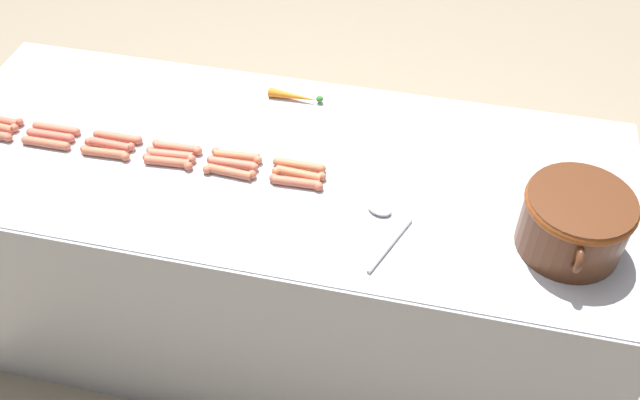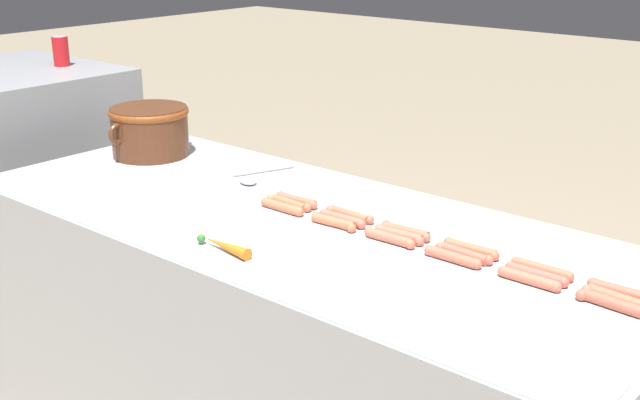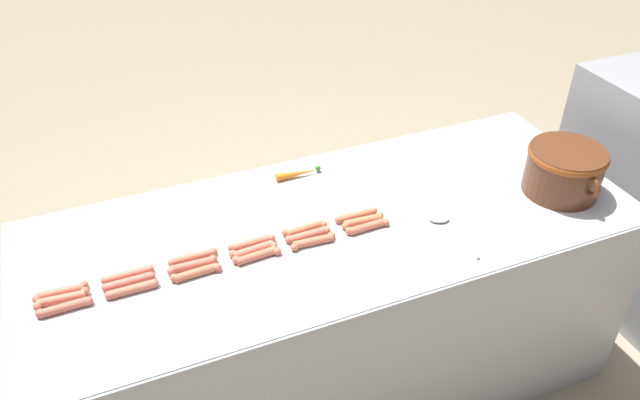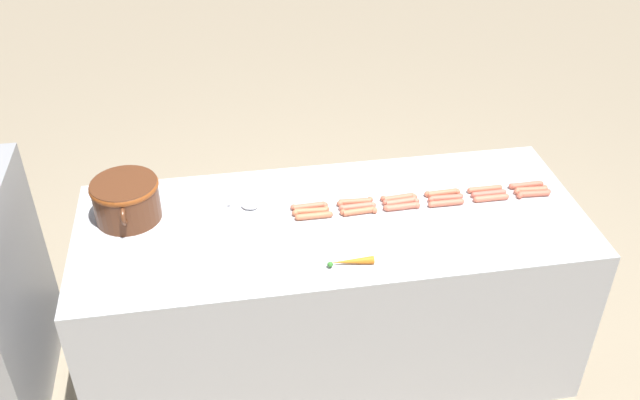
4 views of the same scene
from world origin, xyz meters
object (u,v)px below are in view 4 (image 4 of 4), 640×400
hot_dog_2 (446,203)px  hot_dog_12 (526,185)px  hot_dog_7 (489,194)px  hot_dog_17 (309,206)px  hot_dog_15 (399,198)px  hot_dog_13 (485,189)px  hot_dog_8 (446,198)px  hot_dog_1 (491,198)px  hot_dog_6 (531,190)px  hot_dog_9 (401,202)px  carrot (351,262)px  hot_dog_5 (314,216)px  hot_dog_11 (311,211)px  hot_dog_14 (442,193)px  hot_dog_0 (534,194)px  hot_dog_16 (355,202)px  serving_spoon (245,201)px  bean_pot (126,198)px  hot_dog_4 (359,211)px  hot_dog_3 (402,207)px  hot_dog_10 (358,206)px

hot_dog_2 → hot_dog_12: bearing=-79.2°
hot_dog_7 → hot_dog_17: size_ratio=1.00×
hot_dog_17 → hot_dog_15: bearing=-90.2°
hot_dog_13 → hot_dog_17: bearing=90.1°
hot_dog_12 → hot_dog_13: (-0.00, 0.19, 0.00)m
hot_dog_13 → hot_dog_17: (-0.00, 0.78, 0.00)m
hot_dog_8 → hot_dog_17: 0.59m
hot_dog_1 → hot_dog_6: (0.03, -0.19, 0.00)m
hot_dog_15 → hot_dog_9: bearing=-177.3°
hot_dog_6 → hot_dog_15: 0.59m
carrot → hot_dog_5: bearing=16.0°
hot_dog_6 → hot_dog_8: (0.00, 0.39, 0.00)m
hot_dog_11 → hot_dog_14: 0.59m
hot_dog_2 → hot_dog_17: same height
hot_dog_0 → hot_dog_16: size_ratio=1.00×
hot_dog_6 → serving_spoon: size_ratio=0.61×
hot_dog_6 → bean_pot: bearing=86.7°
hot_dog_2 → hot_dog_15: (0.07, 0.19, 0.00)m
serving_spoon → carrot: size_ratio=1.45×
hot_dog_4 → hot_dog_2: bearing=-90.2°
hot_dog_7 → hot_dog_9: same height
hot_dog_14 → hot_dog_11: bearing=93.8°
hot_dog_9 → hot_dog_15: same height
hot_dog_17 → serving_spoon: (0.09, 0.27, -0.01)m
hot_dog_4 → hot_dog_5: (-0.00, 0.19, 0.00)m
hot_dog_14 → bean_pot: (0.06, 1.34, 0.09)m
hot_dog_1 → hot_dog_15: (0.07, 0.39, 0.00)m
hot_dog_12 → hot_dog_17: (-0.00, 0.97, 0.00)m
hot_dog_17 → hot_dog_8: bearing=-93.5°
hot_dog_17 → hot_dog_5: bearing=-173.0°
hot_dog_3 → hot_dog_5: bearing=90.6°
hot_dog_17 → hot_dog_4: bearing=-109.7°
hot_dog_4 → hot_dog_9: size_ratio=1.00×
hot_dog_6 → hot_dog_9: (0.00, 0.59, 0.00)m
hot_dog_13 → hot_dog_16: size_ratio=1.00×
hot_dog_6 → hot_dog_17: (0.04, 0.98, 0.00)m
carrot → hot_dog_0: bearing=-70.0°
hot_dog_1 → carrot: 0.75m
hot_dog_5 → hot_dog_11: 0.04m
hot_dog_2 → hot_dog_13: same height
hot_dog_10 → hot_dog_17: same height
hot_dog_10 → hot_dog_11: same height
hot_dog_12 → hot_dog_13: size_ratio=1.00×
hot_dog_4 → hot_dog_9: (0.04, -0.19, 0.00)m
hot_dog_0 → hot_dog_11: bearing=88.1°
hot_dog_8 → hot_dog_7: bearing=-89.8°
hot_dog_9 → hot_dog_16: (0.03, 0.19, 0.00)m
hot_dog_6 → hot_dog_10: 0.78m
hot_dog_16 → hot_dog_5: bearing=111.2°
hot_dog_2 → hot_dog_4: same height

